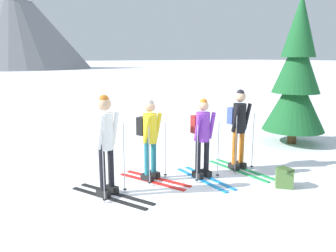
{
  "coord_description": "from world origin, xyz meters",
  "views": [
    {
      "loc": [
        -3.33,
        -5.51,
        2.47
      ],
      "look_at": [
        0.1,
        0.41,
        1.05
      ],
      "focal_mm": 35.9,
      "sensor_mm": 36.0,
      "label": 1
    }
  ],
  "objects_px": {
    "skier_in_white": "(106,141)",
    "skier_in_yellow": "(150,136)",
    "skier_in_black": "(239,125)",
    "backpack_on_snow_front": "(284,178)",
    "skier_in_purple": "(202,134)",
    "pine_tree_near": "(296,77)"
  },
  "relations": [
    {
      "from": "backpack_on_snow_front",
      "to": "skier_in_purple",
      "type": "bearing_deg",
      "value": 131.24
    },
    {
      "from": "skier_in_black",
      "to": "backpack_on_snow_front",
      "type": "bearing_deg",
      "value": -87.02
    },
    {
      "from": "skier_in_white",
      "to": "pine_tree_near",
      "type": "bearing_deg",
      "value": 8.64
    },
    {
      "from": "skier_in_white",
      "to": "skier_in_yellow",
      "type": "relative_size",
      "value": 1.11
    },
    {
      "from": "skier_in_black",
      "to": "backpack_on_snow_front",
      "type": "xyz_separation_m",
      "value": [
        0.07,
        -1.27,
        -0.82
      ]
    },
    {
      "from": "skier_in_yellow",
      "to": "skier_in_black",
      "type": "distance_m",
      "value": 2.02
    },
    {
      "from": "skier_in_black",
      "to": "backpack_on_snow_front",
      "type": "relative_size",
      "value": 4.48
    },
    {
      "from": "skier_in_white",
      "to": "pine_tree_near",
      "type": "distance_m",
      "value": 6.05
    },
    {
      "from": "backpack_on_snow_front",
      "to": "skier_in_yellow",
      "type": "bearing_deg",
      "value": 141.06
    },
    {
      "from": "skier_in_white",
      "to": "backpack_on_snow_front",
      "type": "bearing_deg",
      "value": -23.23
    },
    {
      "from": "skier_in_white",
      "to": "skier_in_purple",
      "type": "xyz_separation_m",
      "value": [
        2.0,
        -0.1,
        -0.09
      ]
    },
    {
      "from": "skier_in_black",
      "to": "skier_in_purple",
      "type": "bearing_deg",
      "value": -177.3
    },
    {
      "from": "skier_in_black",
      "to": "pine_tree_near",
      "type": "relative_size",
      "value": 0.43
    },
    {
      "from": "skier_in_yellow",
      "to": "skier_in_purple",
      "type": "xyz_separation_m",
      "value": [
        0.98,
        -0.43,
        0.0
      ]
    },
    {
      "from": "skier_in_purple",
      "to": "backpack_on_snow_front",
      "type": "relative_size",
      "value": 4.17
    },
    {
      "from": "skier_in_purple",
      "to": "backpack_on_snow_front",
      "type": "height_order",
      "value": "skier_in_purple"
    },
    {
      "from": "skier_in_white",
      "to": "skier_in_yellow",
      "type": "bearing_deg",
      "value": 18.15
    },
    {
      "from": "skier_in_yellow",
      "to": "backpack_on_snow_front",
      "type": "bearing_deg",
      "value": -38.94
    },
    {
      "from": "skier_in_white",
      "to": "skier_in_black",
      "type": "xyz_separation_m",
      "value": [
        3.01,
        -0.05,
        -0.01
      ]
    },
    {
      "from": "pine_tree_near",
      "to": "backpack_on_snow_front",
      "type": "relative_size",
      "value": 10.43
    },
    {
      "from": "backpack_on_snow_front",
      "to": "pine_tree_near",
      "type": "bearing_deg",
      "value": 37.95
    },
    {
      "from": "skier_in_yellow",
      "to": "skier_in_black",
      "type": "bearing_deg",
      "value": -11.03
    }
  ]
}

